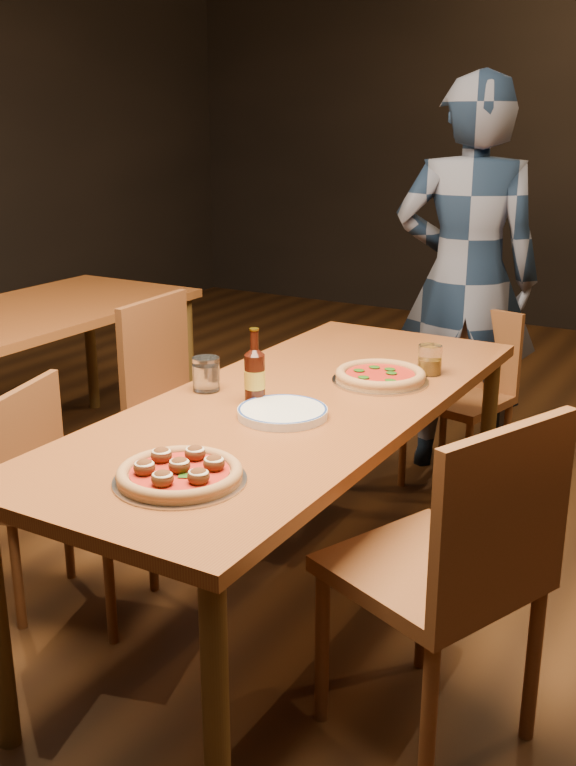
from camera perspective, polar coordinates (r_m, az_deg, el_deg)
The scene contains 14 objects.
ground at distance 2.99m, azimuth 0.50°, elevation -14.90°, with size 9.00×9.00×0.00m, color black.
room_shell at distance 2.54m, azimuth 0.62°, elevation 23.24°, with size 9.00×9.00×9.00m.
table_main at distance 2.69m, azimuth 0.54°, elevation -2.60°, with size 0.80×2.00×0.75m.
chair_main_nw at distance 2.89m, azimuth -13.57°, elevation -7.50°, with size 0.38×0.38×0.81m, color brown, non-canonical shape.
chair_main_sw at distance 3.46m, azimuth -6.00°, elevation -1.66°, with size 0.44×0.44×0.94m, color brown, non-canonical shape.
chair_main_e at distance 2.27m, azimuth 9.53°, elevation -12.07°, with size 0.46×0.46×0.98m, color brown, non-canonical shape.
chair_end at distance 3.82m, azimuth 11.26°, elevation -1.00°, with size 0.38×0.38×0.82m, color brown, non-canonical shape.
pizza_meatball at distance 2.10m, azimuth -7.25°, elevation -5.97°, with size 0.33×0.33×0.06m.
pizza_margherita at distance 2.86m, azimuth 6.19°, elevation 0.49°, with size 0.32×0.32×0.04m.
plate_stack at distance 2.52m, azimuth -0.37°, elevation -1.99°, with size 0.27×0.27×0.03m, color white.
beer_bottle at distance 2.62m, azimuth -2.24°, elevation 0.40°, with size 0.07×0.07×0.23m.
water_glass at distance 2.76m, azimuth -5.50°, elevation 0.60°, with size 0.09×0.09×0.11m, color white.
amber_glass at distance 2.96m, azimuth 9.46°, elevation 1.54°, with size 0.08×0.08×0.10m, color #8C550F.
diner at distance 3.94m, azimuth 11.82°, elevation 6.76°, with size 0.65×0.43×1.78m, color black.
Camera 1 is at (1.25, -2.19, 1.60)m, focal length 40.00 mm.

